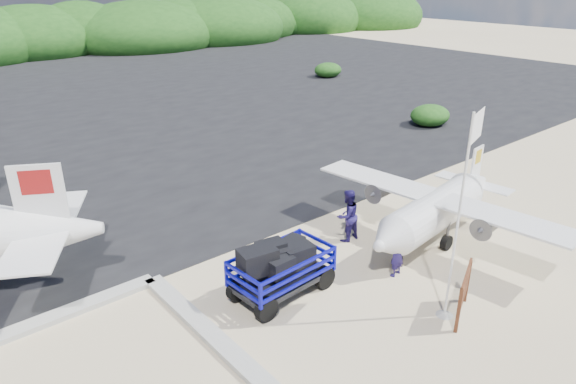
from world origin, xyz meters
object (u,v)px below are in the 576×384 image
flagpole (444,315)px  aircraft_large (222,88)px  crew_b (347,216)px  signboard (460,316)px  baggage_cart (282,293)px  crew_a (397,253)px

flagpole → aircraft_large: (11.42, 28.39, 0.00)m
crew_b → signboard: bearing=82.6°
baggage_cart → crew_b: size_ratio=1.69×
flagpole → crew_a: bearing=75.6°
signboard → crew_b: 5.08m
signboard → crew_a: (0.25, 2.42, 0.77)m
signboard → crew_b: crew_b is taller
crew_a → aircraft_large: (10.87, 26.26, -0.77)m
baggage_cart → flagpole: 4.50m
flagpole → aircraft_large: 30.60m
baggage_cart → flagpole: bearing=-55.9°
baggage_cart → flagpole: flagpole is taller
baggage_cart → signboard: baggage_cart is taller
signboard → crew_a: bearing=60.2°
baggage_cart → signboard: bearing=-55.2°
signboard → aircraft_large: bearing=44.8°
flagpole → aircraft_large: size_ratio=0.35×
flagpole → crew_b: bearing=77.7°
signboard → crew_b: bearing=57.8°
baggage_cart → flagpole: size_ratio=0.56×
aircraft_large → baggage_cart: bearing=89.6°
signboard → aircraft_large: aircraft_large is taller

